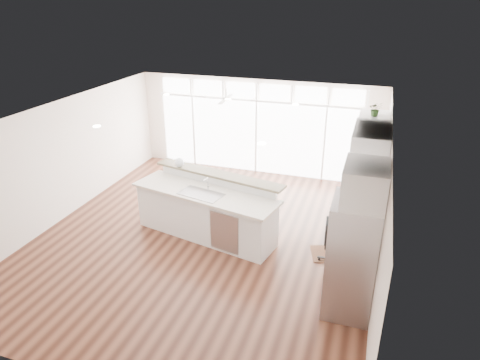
% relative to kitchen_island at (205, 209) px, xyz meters
% --- Properties ---
extents(floor, '(7.00, 8.00, 0.02)m').
position_rel_kitchen_island_xyz_m(floor, '(0.02, -0.09, -0.65)').
color(floor, '#3E1D13').
rests_on(floor, ground).
extents(ceiling, '(7.00, 8.00, 0.02)m').
position_rel_kitchen_island_xyz_m(ceiling, '(0.02, -0.09, 2.06)').
color(ceiling, white).
rests_on(ceiling, wall_back).
extents(wall_back, '(7.00, 0.04, 2.70)m').
position_rel_kitchen_island_xyz_m(wall_back, '(0.02, 3.91, 0.71)').
color(wall_back, '#F1E0D1').
rests_on(wall_back, floor).
extents(wall_front, '(7.00, 0.04, 2.70)m').
position_rel_kitchen_island_xyz_m(wall_front, '(0.02, -4.09, 0.71)').
color(wall_front, '#F1E0D1').
rests_on(wall_front, floor).
extents(wall_left, '(0.04, 8.00, 2.70)m').
position_rel_kitchen_island_xyz_m(wall_left, '(-3.48, -0.09, 0.71)').
color(wall_left, '#F1E0D1').
rests_on(wall_left, floor).
extents(wall_right, '(0.04, 8.00, 2.70)m').
position_rel_kitchen_island_xyz_m(wall_right, '(3.52, -0.09, 0.71)').
color(wall_right, '#F1E0D1').
rests_on(wall_right, floor).
extents(glass_wall, '(5.80, 0.06, 2.08)m').
position_rel_kitchen_island_xyz_m(glass_wall, '(0.02, 3.85, 0.41)').
color(glass_wall, white).
rests_on(glass_wall, wall_back).
extents(transom_row, '(5.90, 0.06, 0.40)m').
position_rel_kitchen_island_xyz_m(transom_row, '(0.02, 3.85, 1.74)').
color(transom_row, white).
rests_on(transom_row, wall_back).
extents(desk_window, '(0.04, 0.85, 0.85)m').
position_rel_kitchen_island_xyz_m(desk_window, '(3.48, 0.21, 0.91)').
color(desk_window, white).
rests_on(desk_window, wall_right).
extents(ceiling_fan, '(1.16, 1.16, 0.32)m').
position_rel_kitchen_island_xyz_m(ceiling_fan, '(-0.48, 2.71, 1.84)').
color(ceiling_fan, white).
rests_on(ceiling_fan, ceiling).
extents(recessed_lights, '(3.40, 3.00, 0.02)m').
position_rel_kitchen_island_xyz_m(recessed_lights, '(0.02, 0.11, 2.04)').
color(recessed_lights, white).
rests_on(recessed_lights, ceiling).
extents(oven_cabinet, '(0.64, 1.20, 2.50)m').
position_rel_kitchen_island_xyz_m(oven_cabinet, '(3.19, 1.71, 0.61)').
color(oven_cabinet, white).
rests_on(oven_cabinet, floor).
extents(desk_nook, '(0.72, 1.30, 0.76)m').
position_rel_kitchen_island_xyz_m(desk_nook, '(3.15, 0.21, -0.26)').
color(desk_nook, white).
rests_on(desk_nook, floor).
extents(upper_cabinets, '(0.64, 1.30, 0.64)m').
position_rel_kitchen_island_xyz_m(upper_cabinets, '(3.19, 0.21, 1.71)').
color(upper_cabinets, white).
rests_on(upper_cabinets, wall_right).
extents(refrigerator, '(0.76, 0.90, 2.00)m').
position_rel_kitchen_island_xyz_m(refrigerator, '(3.13, -1.44, 0.36)').
color(refrigerator, '#A7A7AB').
rests_on(refrigerator, floor).
extents(fridge_cabinet, '(0.64, 0.90, 0.60)m').
position_rel_kitchen_island_xyz_m(fridge_cabinet, '(3.19, -1.44, 1.66)').
color(fridge_cabinet, white).
rests_on(fridge_cabinet, wall_right).
extents(framed_photos, '(0.06, 0.22, 0.80)m').
position_rel_kitchen_island_xyz_m(framed_photos, '(3.48, 0.83, 0.76)').
color(framed_photos, black).
rests_on(framed_photos, wall_right).
extents(kitchen_island, '(3.42, 1.87, 1.28)m').
position_rel_kitchen_island_xyz_m(kitchen_island, '(0.00, 0.00, 0.00)').
color(kitchen_island, white).
rests_on(kitchen_island, floor).
extents(rug, '(1.01, 0.84, 0.01)m').
position_rel_kitchen_island_xyz_m(rug, '(2.73, 0.11, -0.64)').
color(rug, '#391D12').
rests_on(rug, floor).
extents(office_chair, '(0.50, 0.47, 0.89)m').
position_rel_kitchen_island_xyz_m(office_chair, '(2.80, -0.17, -0.19)').
color(office_chair, black).
rests_on(office_chair, floor).
extents(fishbowl, '(0.23, 0.23, 0.21)m').
position_rel_kitchen_island_xyz_m(fishbowl, '(-0.84, 0.59, 0.75)').
color(fishbowl, silver).
rests_on(fishbowl, kitchen_island).
extents(monitor, '(0.15, 0.53, 0.43)m').
position_rel_kitchen_island_xyz_m(monitor, '(3.07, 0.21, 0.33)').
color(monitor, black).
rests_on(monitor, desk_nook).
extents(keyboard, '(0.14, 0.31, 0.02)m').
position_rel_kitchen_island_xyz_m(keyboard, '(2.90, 0.21, 0.13)').
color(keyboard, silver).
rests_on(keyboard, desk_nook).
extents(potted_plant, '(0.30, 0.33, 0.24)m').
position_rel_kitchen_island_xyz_m(potted_plant, '(3.19, 1.71, 1.98)').
color(potted_plant, '#315424').
rests_on(potted_plant, oven_cabinet).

